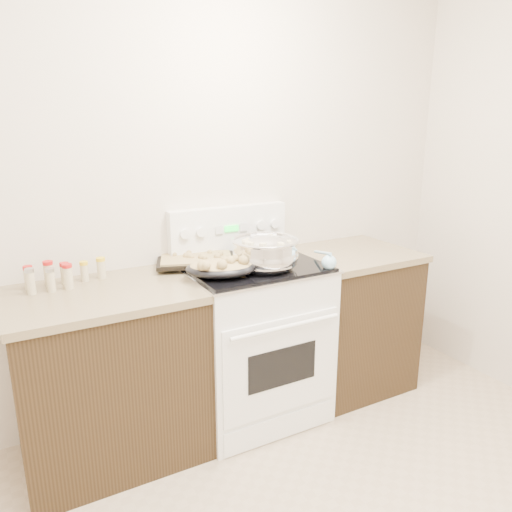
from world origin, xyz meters
TOP-DOWN VIEW (x-y plane):
  - room_shell at (0.00, 0.00)m, footprint 4.10×3.60m
  - counter_left at (-0.48, 1.43)m, footprint 0.93×0.67m
  - counter_right at (1.08, 1.43)m, footprint 0.73×0.67m
  - kitchen_range at (0.35, 1.42)m, footprint 0.78×0.73m
  - mixing_bowl at (0.37, 1.30)m, footprint 0.42×0.42m
  - roasting_pan at (0.10, 1.29)m, footprint 0.44×0.38m
  - baking_sheet at (0.09, 1.60)m, footprint 0.52×0.44m
  - wooden_spoon at (0.22, 1.29)m, footprint 0.15×0.22m
  - blue_ladle at (0.68, 1.15)m, footprint 0.12×0.28m
  - spice_jars at (-0.65, 1.60)m, footprint 0.40×0.14m

SIDE VIEW (x-z plane):
  - counter_left at x=-0.48m, z-range 0.00..0.92m
  - counter_right at x=1.08m, z-range 0.00..0.92m
  - kitchen_range at x=0.35m, z-range -0.12..1.10m
  - wooden_spoon at x=0.22m, z-range 0.93..0.98m
  - baking_sheet at x=0.09m, z-range 0.93..0.99m
  - blue_ladle at x=0.68m, z-range 0.93..1.03m
  - spice_jars at x=-0.65m, z-range 0.92..1.05m
  - roasting_pan at x=0.10m, z-range 0.93..1.05m
  - mixing_bowl at x=0.37m, z-range 0.92..1.14m
  - room_shell at x=0.00m, z-range 0.33..3.08m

